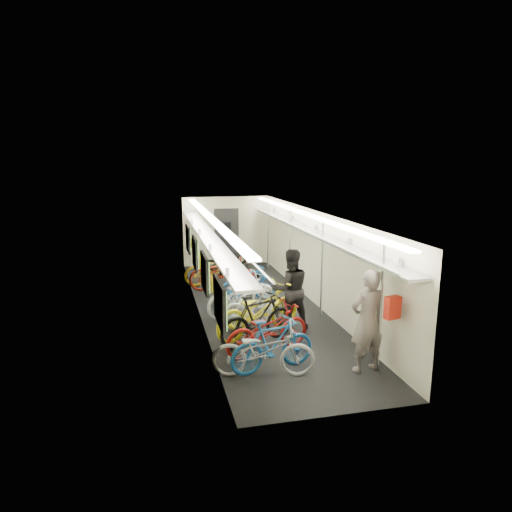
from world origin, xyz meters
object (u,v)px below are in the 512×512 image
bicycle_1 (273,345)px  passenger_near (367,321)px  bicycle_0 (263,351)px  backpack (393,308)px  passenger_mid (290,289)px

bicycle_1 → passenger_near: bearing=-114.8°
bicycle_0 → backpack: (2.04, -0.59, 0.81)m
passenger_mid → backpack: passenger_mid is taller
backpack → passenger_mid: bearing=96.0°
backpack → bicycle_0: bearing=150.8°
bicycle_0 → bicycle_1: size_ratio=1.10×
bicycle_0 → passenger_mid: bearing=-15.8°
bicycle_1 → bicycle_0: bearing=116.3°
passenger_near → bicycle_0: bearing=-15.7°
bicycle_1 → passenger_mid: (0.91, 1.92, 0.41)m
bicycle_0 → passenger_near: passenger_near is taller
passenger_mid → backpack: 2.86m
bicycle_1 → passenger_mid: 2.16m
passenger_mid → backpack: (0.92, -2.68, 0.39)m
passenger_near → passenger_mid: (-0.69, 2.28, -0.03)m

